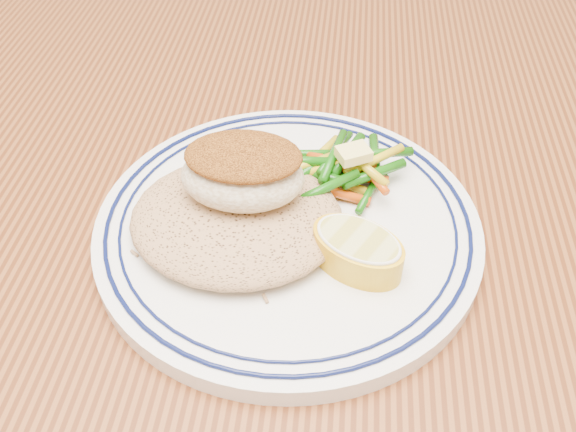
# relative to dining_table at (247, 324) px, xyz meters

# --- Properties ---
(dining_table) EXTENTS (1.50, 0.90, 0.75)m
(dining_table) POSITION_rel_dining_table_xyz_m (0.00, 0.00, 0.00)
(dining_table) COLOR #532610
(dining_table) RESTS_ON ground
(plate) EXTENTS (0.28, 0.28, 0.02)m
(plate) POSITION_rel_dining_table_xyz_m (0.03, 0.01, 0.11)
(plate) COLOR white
(plate) RESTS_ON dining_table
(rice_pilaf) EXTENTS (0.15, 0.13, 0.03)m
(rice_pilaf) POSITION_rel_dining_table_xyz_m (-0.00, -0.00, 0.13)
(rice_pilaf) COLOR #A27951
(rice_pilaf) RESTS_ON plate
(fish_fillet) EXTENTS (0.09, 0.06, 0.04)m
(fish_fillet) POSITION_rel_dining_table_xyz_m (0.00, 0.01, 0.16)
(fish_fillet) COLOR beige
(fish_fillet) RESTS_ON rice_pilaf
(vegetable_pile) EXTENTS (0.11, 0.10, 0.03)m
(vegetable_pile) POSITION_rel_dining_table_xyz_m (0.07, 0.06, 0.13)
(vegetable_pile) COLOR gold
(vegetable_pile) RESTS_ON plate
(butter_pat) EXTENTS (0.03, 0.03, 0.01)m
(butter_pat) POSITION_rel_dining_table_xyz_m (0.08, 0.05, 0.14)
(butter_pat) COLOR #F8E779
(butter_pat) RESTS_ON vegetable_pile
(lemon_wedge) EXTENTS (0.08, 0.08, 0.03)m
(lemon_wedge) POSITION_rel_dining_table_xyz_m (0.08, -0.02, 0.13)
(lemon_wedge) COLOR yellow
(lemon_wedge) RESTS_ON plate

